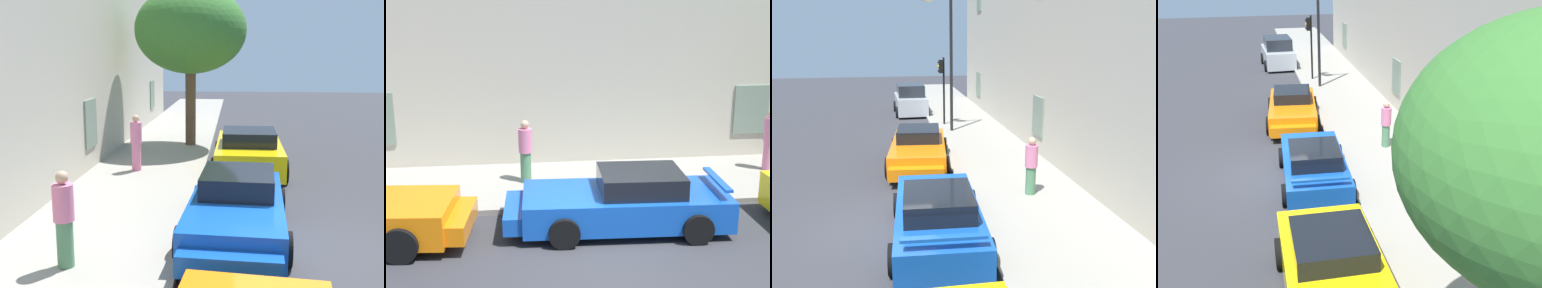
% 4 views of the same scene
% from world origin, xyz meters
% --- Properties ---
extents(ground_plane, '(80.00, 80.00, 0.00)m').
position_xyz_m(ground_plane, '(0.00, 0.00, 0.00)').
color(ground_plane, '#333338').
extents(sidewalk, '(60.00, 3.60, 0.14)m').
position_xyz_m(sidewalk, '(0.00, 4.03, 0.07)').
color(sidewalk, gray).
rests_on(sidewalk, ground).
extents(sportscar_yellow_flank, '(4.89, 2.28, 1.29)m').
position_xyz_m(sportscar_yellow_flank, '(0.51, 1.24, 0.57)').
color(sportscar_yellow_flank, '#144CB2').
rests_on(sportscar_yellow_flank, ground).
extents(sportscar_white_middle, '(4.90, 2.29, 1.40)m').
position_xyz_m(sportscar_white_middle, '(6.45, 0.83, 0.63)').
color(sportscar_white_middle, yellow).
rests_on(sportscar_white_middle, ground).
extents(tree_near_kerb, '(4.36, 4.36, 6.21)m').
position_xyz_m(tree_near_kerb, '(9.99, 3.07, 4.64)').
color(tree_near_kerb, brown).
rests_on(tree_near_kerb, sidewalk).
extents(pedestrian_admiring, '(0.51, 0.51, 1.75)m').
position_xyz_m(pedestrian_admiring, '(5.50, 4.35, 1.03)').
color(pedestrian_admiring, pink).
rests_on(pedestrian_admiring, sidewalk).
extents(pedestrian_strolling, '(0.44, 0.44, 1.69)m').
position_xyz_m(pedestrian_strolling, '(-1.40, 4.14, 1.00)').
color(pedestrian_strolling, '#4C7F59').
rests_on(pedestrian_strolling, sidewalk).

